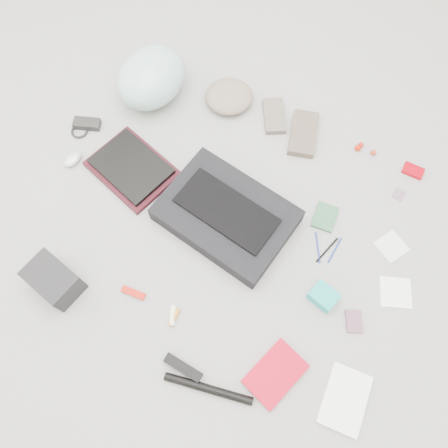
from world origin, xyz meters
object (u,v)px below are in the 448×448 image
(messenger_bag, at_px, (226,215))
(bike_helmet, at_px, (151,77))
(laptop, at_px, (131,166))
(accordion_wallet, at_px, (323,296))
(book_red, at_px, (275,374))
(camera_bag, at_px, (54,280))

(messenger_bag, height_order, bike_helmet, bike_helmet)
(messenger_bag, height_order, laptop, messenger_bag)
(messenger_bag, distance_m, accordion_wallet, 0.49)
(bike_helmet, bearing_deg, messenger_bag, -34.16)
(accordion_wallet, bearing_deg, laptop, -174.33)
(book_red, bearing_deg, accordion_wallet, 99.83)
(laptop, distance_m, book_red, 1.01)
(laptop, height_order, bike_helmet, bike_helmet)
(camera_bag, xyz_separation_m, accordion_wallet, (0.96, 0.30, -0.04))
(messenger_bag, height_order, book_red, messenger_bag)
(messenger_bag, relative_size, book_red, 2.41)
(messenger_bag, relative_size, bike_helmet, 1.45)
(messenger_bag, bearing_deg, accordion_wallet, -5.87)
(messenger_bag, xyz_separation_m, accordion_wallet, (0.46, -0.18, -0.02))
(camera_bag, height_order, accordion_wallet, camera_bag)
(messenger_bag, distance_m, camera_bag, 0.70)
(camera_bag, relative_size, book_red, 0.89)
(messenger_bag, xyz_separation_m, bike_helmet, (-0.54, 0.49, 0.06))
(accordion_wallet, bearing_deg, camera_bag, -141.40)
(bike_helmet, bearing_deg, accordion_wallet, -25.80)
(laptop, height_order, book_red, laptop)
(laptop, xyz_separation_m, book_red, (0.83, -0.58, -0.02))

